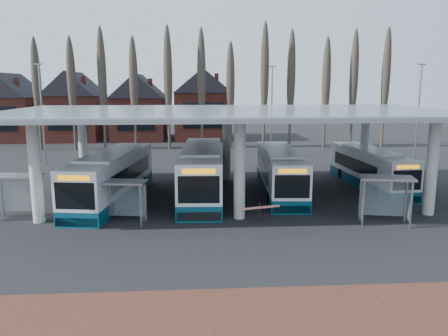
{
  "coord_description": "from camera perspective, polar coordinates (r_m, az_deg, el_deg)",
  "views": [
    {
      "loc": [
        -2.62,
        -23.2,
        8.01
      ],
      "look_at": [
        -0.64,
        7.0,
        2.29
      ],
      "focal_mm": 35.0,
      "sensor_mm": 36.0,
      "label": 1
    }
  ],
  "objects": [
    {
      "name": "ground",
      "position": [
        24.68,
        2.58,
        -8.25
      ],
      "size": [
        140.0,
        140.0,
        0.0
      ],
      "primitive_type": "plane",
      "color": "black",
      "rests_on": "ground"
    },
    {
      "name": "station_canopy",
      "position": [
        31.39,
        1.06,
        6.45
      ],
      "size": [
        32.0,
        16.0,
        6.34
      ],
      "color": "#BCBCB7",
      "rests_on": "ground"
    },
    {
      "name": "poplar_row",
      "position": [
        56.26,
        -1.1,
        11.48
      ],
      "size": [
        45.1,
        1.1,
        14.5
      ],
      "color": "#473D33",
      "rests_on": "ground"
    },
    {
      "name": "townhouse_row",
      "position": [
        68.5,
        -14.97,
        8.62
      ],
      "size": [
        36.8,
        10.3,
        12.25
      ],
      "color": "brown",
      "rests_on": "ground"
    },
    {
      "name": "lamp_post_a",
      "position": [
        47.82,
        -22.66,
        6.68
      ],
      "size": [
        0.8,
        0.16,
        10.17
      ],
      "color": "slate",
      "rests_on": "ground"
    },
    {
      "name": "lamp_post_b",
      "position": [
        50.02,
        6.24,
        7.58
      ],
      "size": [
        0.8,
        0.16,
        10.17
      ],
      "color": "slate",
      "rests_on": "ground"
    },
    {
      "name": "lamp_post_c",
      "position": [
        48.84,
        24.03,
        6.65
      ],
      "size": [
        0.8,
        0.16,
        10.17
      ],
      "color": "slate",
      "rests_on": "ground"
    },
    {
      "name": "bus_0",
      "position": [
        31.69,
        -14.4,
        -1.26
      ],
      "size": [
        4.46,
        12.68,
        3.45
      ],
      "rotation": [
        0.0,
        0.0,
        -0.15
      ],
      "color": "silver",
      "rests_on": "ground"
    },
    {
      "name": "bus_1",
      "position": [
        32.13,
        -2.89,
        -0.6
      ],
      "size": [
        3.38,
        13.25,
        3.65
      ],
      "rotation": [
        0.0,
        0.0,
        -0.04
      ],
      "color": "silver",
      "rests_on": "ground"
    },
    {
      "name": "bus_2",
      "position": [
        33.35,
        7.27,
        -0.55
      ],
      "size": [
        3.25,
        11.98,
        3.29
      ],
      "rotation": [
        0.0,
        0.0,
        -0.06
      ],
      "color": "silver",
      "rests_on": "ground"
    },
    {
      "name": "bus_3",
      "position": [
        36.95,
        18.47,
        -0.08
      ],
      "size": [
        3.07,
        11.18,
        3.07
      ],
      "rotation": [
        0.0,
        0.0,
        0.06
      ],
      "color": "silver",
      "rests_on": "ground"
    },
    {
      "name": "shelter_0",
      "position": [
        29.33,
        -25.31,
        -2.2
      ],
      "size": [
        3.05,
        1.71,
        2.73
      ],
      "rotation": [
        0.0,
        0.0,
        -0.08
      ],
      "color": "gray",
      "rests_on": "ground"
    },
    {
      "name": "shelter_1",
      "position": [
        26.24,
        -12.99,
        -3.11
      ],
      "size": [
        2.94,
        1.77,
        2.57
      ],
      "rotation": [
        0.0,
        0.0,
        -0.14
      ],
      "color": "gray",
      "rests_on": "ground"
    },
    {
      "name": "shelter_2",
      "position": [
        27.17,
        20.31,
        -2.63
      ],
      "size": [
        3.31,
        2.15,
        2.83
      ],
      "rotation": [
        0.0,
        0.0,
        -0.22
      ],
      "color": "gray",
      "rests_on": "ground"
    },
    {
      "name": "barrier",
      "position": [
        25.75,
        4.79,
        -5.3
      ],
      "size": [
        2.34,
        0.95,
        1.2
      ],
      "rotation": [
        0.0,
        0.0,
        0.27
      ],
      "color": "black",
      "rests_on": "ground"
    }
  ]
}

